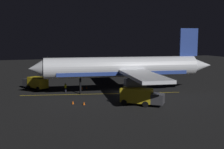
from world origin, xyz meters
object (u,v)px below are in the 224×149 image
object	(u,v)px
catering_truck	(140,97)
traffic_cone_near_right	(87,87)
baggage_truck	(36,83)
ground_crew_worker	(66,88)
traffic_cone_near_left	(84,103)
traffic_cone_far	(82,88)
airliner	(125,68)
traffic_cone_under_wing	(73,103)

from	to	relation	value
catering_truck	traffic_cone_near_right	size ratio (longest dim) A/B	11.54
baggage_truck	ground_crew_worker	bearing A→B (deg)	-134.43
baggage_truck	catering_truck	bearing A→B (deg)	-142.84
traffic_cone_near_left	ground_crew_worker	bearing A→B (deg)	5.36
traffic_cone_near_left	traffic_cone_far	distance (m)	12.72
ground_crew_worker	traffic_cone_near_left	world-z (taller)	ground_crew_worker
ground_crew_worker	traffic_cone_far	size ratio (longest dim) A/B	3.16
airliner	catering_truck	xyz separation A→B (m)	(-10.05, 1.54, -3.33)
catering_truck	traffic_cone_near_right	world-z (taller)	catering_truck
ground_crew_worker	traffic_cone_near_right	xyz separation A→B (m)	(2.44, -4.67, -0.64)
airliner	traffic_cone_near_right	size ratio (longest dim) A/B	63.79
airliner	ground_crew_worker	world-z (taller)	airliner
baggage_truck	catering_truck	distance (m)	23.42
traffic_cone_near_right	traffic_cone_far	xyz separation A→B (m)	(-0.79, 1.15, 0.00)
airliner	baggage_truck	bearing A→B (deg)	61.21
airliner	traffic_cone_far	world-z (taller)	airliner
airliner	baggage_truck	world-z (taller)	airliner
ground_crew_worker	traffic_cone_far	xyz separation A→B (m)	(1.65, -3.53, -0.64)
baggage_truck	traffic_cone_under_wing	world-z (taller)	baggage_truck
catering_truck	traffic_cone_under_wing	bearing A→B (deg)	67.57
airliner	traffic_cone_near_left	distance (m)	12.77
traffic_cone_near_right	traffic_cone_far	distance (m)	1.39
traffic_cone_near_right	traffic_cone_far	size ratio (longest dim) A/B	1.00
traffic_cone_near_right	traffic_cone_under_wing	world-z (taller)	same
catering_truck	traffic_cone_near_left	bearing A→B (deg)	70.38
airliner	ground_crew_worker	bearing A→B (deg)	71.01
catering_truck	traffic_cone_under_wing	size ratio (longest dim) A/B	11.54
catering_truck	traffic_cone_far	distance (m)	16.36
traffic_cone_near_left	baggage_truck	bearing A→B (deg)	21.06
traffic_cone_near_left	traffic_cone_near_right	world-z (taller)	same
traffic_cone_near_right	traffic_cone_under_wing	size ratio (longest dim) A/B	1.00
ground_crew_worker	traffic_cone_near_left	bearing A→B (deg)	-174.64
airliner	traffic_cone_near_right	world-z (taller)	airliner
traffic_cone_near_right	traffic_cone_far	world-z (taller)	same
traffic_cone_near_left	traffic_cone_under_wing	xyz separation A→B (m)	(1.08, 1.51, 0.00)
baggage_truck	traffic_cone_near_right	bearing A→B (deg)	-104.55
traffic_cone_near_left	traffic_cone_far	world-z (taller)	same
baggage_truck	traffic_cone_far	distance (m)	9.27
baggage_truck	traffic_cone_under_wing	xyz separation A→B (m)	(-14.71, -4.57, -1.02)
traffic_cone_near_left	traffic_cone_under_wing	distance (m)	1.85
catering_truck	traffic_cone_under_wing	xyz separation A→B (m)	(3.95, 9.57, -1.07)
baggage_truck	traffic_cone_near_left	size ratio (longest dim) A/B	11.18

